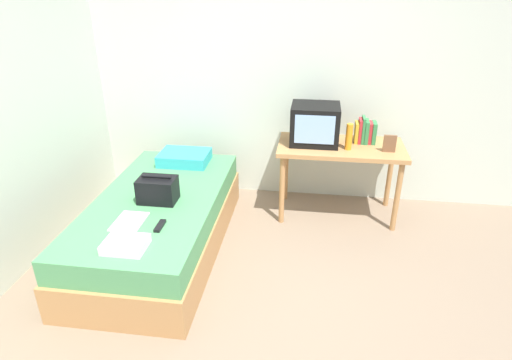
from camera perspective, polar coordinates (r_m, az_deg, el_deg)
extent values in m
plane|color=#84705B|center=(3.12, 0.97, -17.97)|extent=(8.00, 8.00, 0.00)
cube|color=silver|center=(4.34, 4.45, 14.23)|extent=(5.20, 0.10, 2.60)
cube|color=#B27F4C|center=(3.80, -12.49, -6.82)|extent=(1.00, 2.00, 0.30)
cube|color=#4C935B|center=(3.67, -12.85, -3.54)|extent=(0.97, 1.94, 0.20)
cube|color=#B27F4C|center=(4.07, 11.22, 4.30)|extent=(1.16, 0.60, 0.04)
cylinder|color=#B27F4C|center=(4.00, 3.47, -1.33)|extent=(0.05, 0.05, 0.68)
cylinder|color=#B27F4C|center=(4.07, 18.24, -2.18)|extent=(0.05, 0.05, 0.68)
cylinder|color=#B27F4C|center=(4.43, 3.99, 1.46)|extent=(0.05, 0.05, 0.68)
cylinder|color=#B27F4C|center=(4.49, 17.33, 0.65)|extent=(0.05, 0.05, 0.68)
cube|color=black|center=(4.03, 7.82, 7.37)|extent=(0.44, 0.38, 0.36)
cube|color=#8CB2E0|center=(3.85, 7.79, 6.62)|extent=(0.35, 0.01, 0.26)
cylinder|color=orange|center=(3.94, 12.25, 5.64)|extent=(0.06, 0.06, 0.24)
cube|color=gold|center=(4.14, 13.18, 6.21)|extent=(0.03, 0.14, 0.19)
cube|color=#B72D33|center=(4.14, 13.62, 6.38)|extent=(0.03, 0.15, 0.22)
cube|color=#337F47|center=(4.14, 14.02, 6.49)|extent=(0.03, 0.15, 0.24)
cube|color=#337F47|center=(4.15, 14.43, 6.25)|extent=(0.03, 0.16, 0.21)
cube|color=#B72D33|center=(4.16, 14.88, 6.12)|extent=(0.03, 0.13, 0.20)
cube|color=#337F47|center=(4.16, 15.36, 6.09)|extent=(0.04, 0.15, 0.20)
cube|color=brown|center=(3.98, 17.33, 4.64)|extent=(0.11, 0.02, 0.16)
cube|color=#33A8B7|center=(4.22, -9.47, 2.97)|extent=(0.47, 0.35, 0.11)
cube|color=black|center=(3.51, -12.93, -1.28)|extent=(0.30, 0.20, 0.20)
cylinder|color=black|center=(3.47, -13.11, 0.42)|extent=(0.24, 0.02, 0.02)
cube|color=white|center=(3.32, -16.47, -5.31)|extent=(0.21, 0.29, 0.01)
cube|color=black|center=(3.20, -12.64, -5.95)|extent=(0.04, 0.16, 0.02)
cube|color=#B7B7BC|center=(3.80, -13.91, -0.76)|extent=(0.04, 0.14, 0.02)
cube|color=white|center=(3.01, -16.93, -8.18)|extent=(0.28, 0.22, 0.06)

